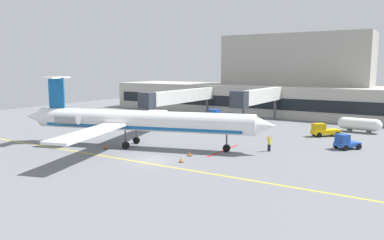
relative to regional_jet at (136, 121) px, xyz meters
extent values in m
cube|color=slate|center=(6.05, -4.74, -3.35)|extent=(120.00, 120.00, 0.10)
cube|color=yellow|center=(6.05, -6.05, -3.30)|extent=(108.00, 0.24, 0.01)
cube|color=red|center=(10.46, 3.70, -3.30)|extent=(0.30, 8.00, 0.01)
cube|color=#ADA89E|center=(1.73, 42.44, -0.24)|extent=(73.26, 14.36, 6.13)
cube|color=#9F9A91|center=(6.21, 46.03, 8.24)|extent=(31.05, 10.05, 10.82)
cube|color=black|center=(1.73, 35.21, -0.45)|extent=(70.33, 0.12, 2.24)
cube|color=silver|center=(-8.80, 24.73, 1.19)|extent=(1.40, 21.06, 2.40)
cube|color=#2D333D|center=(-8.80, 13.30, 1.19)|extent=(2.40, 2.00, 2.64)
cylinder|color=#4C4C51|center=(-8.80, 33.76, -1.65)|extent=(0.44, 0.44, 3.30)
cylinder|color=#4C4C51|center=(-8.80, 15.00, -1.65)|extent=(0.44, 0.44, 3.30)
cube|color=silver|center=(6.18, 26.72, 1.71)|extent=(1.40, 17.08, 2.40)
cube|color=#2D333D|center=(6.18, 17.28, 1.71)|extent=(2.40, 2.00, 2.64)
cylinder|color=#4C4C51|center=(6.18, 33.76, -1.40)|extent=(0.44, 0.44, 3.82)
cylinder|color=#4C4C51|center=(6.18, 18.98, -1.40)|extent=(0.44, 0.44, 3.82)
cylinder|color=white|center=(0.63, 0.18, 0.04)|extent=(28.22, 10.45, 2.54)
cube|color=#145999|center=(0.63, 0.18, -0.65)|extent=(25.40, 9.40, 0.46)
cone|color=white|center=(15.23, 4.43, 0.04)|extent=(3.38, 3.17, 2.49)
cone|color=white|center=(-14.23, -4.14, 0.04)|extent=(3.77, 3.00, 2.16)
cube|color=white|center=(-4.24, 6.76, -0.34)|extent=(6.36, 13.11, 0.28)
cube|color=white|center=(0.05, -7.98, -0.34)|extent=(6.36, 13.11, 0.28)
cylinder|color=gray|center=(-8.74, -0.46, 0.23)|extent=(3.32, 2.19, 1.40)
cylinder|color=gray|center=(-7.62, -4.30, 0.23)|extent=(3.32, 2.19, 1.40)
cube|color=#145999|center=(-10.93, -3.18, 3.33)|extent=(2.26, 0.87, 4.03)
cube|color=white|center=(-10.93, -3.18, 5.34)|extent=(2.84, 4.40, 0.20)
cylinder|color=#3F3F44|center=(11.08, 3.23, -1.81)|extent=(0.20, 0.20, 1.63)
cylinder|color=black|center=(11.08, 3.23, -2.85)|extent=(0.96, 0.59, 0.90)
cylinder|color=#3F3F44|center=(-1.21, 1.37, -1.81)|extent=(0.20, 0.20, 1.63)
cylinder|color=black|center=(-1.21, 1.37, -2.85)|extent=(0.96, 0.59, 0.90)
cylinder|color=#3F3F44|center=(-0.29, -1.80, -1.81)|extent=(0.20, 0.20, 1.63)
cylinder|color=black|center=(-0.29, -1.80, -2.85)|extent=(0.96, 0.59, 0.90)
cube|color=#E5B20C|center=(18.77, 20.11, -2.64)|extent=(3.96, 3.95, 0.63)
cube|color=#C3970A|center=(17.94, 19.29, -1.85)|extent=(2.08, 2.08, 0.95)
cylinder|color=black|center=(18.23, 18.58, -2.95)|extent=(0.69, 0.69, 0.70)
cylinder|color=black|center=(17.24, 19.59, -2.95)|extent=(0.69, 0.69, 0.70)
cylinder|color=black|center=(20.31, 20.64, -2.95)|extent=(0.69, 0.69, 0.70)
cylinder|color=black|center=(19.32, 21.65, -2.95)|extent=(0.69, 0.69, 0.70)
cube|color=#1E4CB2|center=(-0.96, 24.59, -2.63)|extent=(4.02, 1.86, 0.64)
cube|color=#1A4197|center=(-2.08, 24.59, -1.64)|extent=(1.61, 1.67, 1.34)
cylinder|color=black|center=(-2.36, 23.67, -2.95)|extent=(0.70, 0.28, 0.70)
cylinder|color=black|center=(-2.35, 25.51, -2.95)|extent=(0.70, 0.28, 0.70)
cylinder|color=black|center=(0.44, 23.66, -2.95)|extent=(0.70, 0.28, 0.70)
cylinder|color=black|center=(0.45, 25.50, -2.95)|extent=(0.70, 0.28, 0.70)
cube|color=#1E4CB2|center=(23.04, 12.55, -2.71)|extent=(3.08, 3.28, 0.49)
cube|color=#1A4197|center=(22.55, 11.92, -1.94)|extent=(1.89, 1.83, 1.04)
cylinder|color=black|center=(23.09, 11.25, -2.95)|extent=(0.65, 0.72, 0.70)
cylinder|color=black|center=(21.76, 12.28, -2.95)|extent=(0.65, 0.72, 0.70)
cylinder|color=black|center=(24.31, 12.82, -2.95)|extent=(0.65, 0.72, 0.70)
cylinder|color=black|center=(22.99, 13.85, -2.95)|extent=(0.65, 0.72, 0.70)
cylinder|color=white|center=(22.41, 26.43, -2.02)|extent=(4.76, 2.17, 1.87)
sphere|color=white|center=(24.73, 26.27, -2.02)|extent=(1.83, 1.83, 1.83)
sphere|color=white|center=(20.09, 26.58, -2.02)|extent=(1.83, 1.83, 1.83)
cube|color=#59595B|center=(21.01, 26.43, -3.13)|extent=(0.60, 1.68, 0.35)
cube|color=#59595B|center=(23.80, 26.43, -3.13)|extent=(0.60, 1.68, 0.35)
cylinder|color=#191E33|center=(15.23, 6.09, -2.88)|extent=(0.18, 0.18, 0.85)
cylinder|color=#191E33|center=(15.37, 6.24, -2.88)|extent=(0.18, 0.18, 0.85)
cylinder|color=yellow|center=(15.30, 6.16, -2.13)|extent=(0.34, 0.34, 0.65)
sphere|color=tan|center=(15.30, 6.16, -1.68)|extent=(0.24, 0.24, 0.24)
cylinder|color=yellow|center=(15.15, 6.00, -1.74)|extent=(0.33, 0.35, 0.50)
cylinder|color=#F2590C|center=(15.15, 6.00, -1.52)|extent=(0.06, 0.06, 0.28)
cylinder|color=yellow|center=(15.44, 6.32, -1.74)|extent=(0.33, 0.35, 0.50)
cylinder|color=#F2590C|center=(15.44, 6.32, -1.52)|extent=(0.06, 0.06, 0.28)
cone|color=orange|center=(9.21, -3.82, -3.03)|extent=(0.36, 0.36, 0.55)
cube|color=black|center=(9.21, -3.82, -3.28)|extent=(0.47, 0.47, 0.04)
cone|color=orange|center=(8.44, -0.88, -3.03)|extent=(0.36, 0.36, 0.55)
cube|color=black|center=(8.44, -0.88, -3.28)|extent=(0.47, 0.47, 0.04)
cone|color=orange|center=(-2.50, -3.06, -3.03)|extent=(0.36, 0.36, 0.55)
cube|color=black|center=(-2.50, -3.06, -3.28)|extent=(0.47, 0.47, 0.04)
cone|color=orange|center=(-12.96, 1.80, -3.03)|extent=(0.36, 0.36, 0.55)
cube|color=black|center=(-12.96, 1.80, -3.28)|extent=(0.47, 0.47, 0.04)
camera|label=1|loc=(31.01, -36.97, 6.75)|focal=35.83mm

